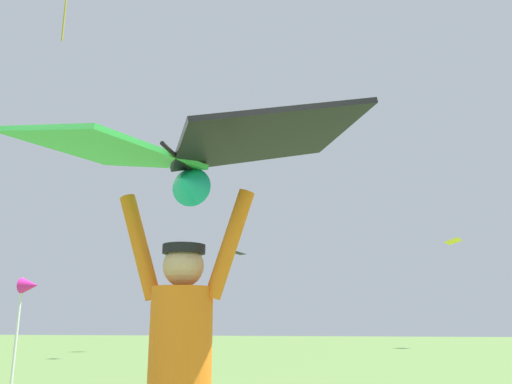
# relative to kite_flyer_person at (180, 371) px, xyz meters

# --- Properties ---
(kite_flyer_person) EXTENTS (0.81, 0.36, 1.92)m
(kite_flyer_person) POSITION_rel_kite_flyer_person_xyz_m (0.00, 0.00, 0.00)
(kite_flyer_person) COLOR #424751
(kite_flyer_person) RESTS_ON ground
(held_stunt_kite) EXTENTS (2.19, 1.20, 0.44)m
(held_stunt_kite) POSITION_rel_kite_flyer_person_xyz_m (0.00, -0.10, 1.20)
(held_stunt_kite) COLOR black
(distant_kite_red_overhead_distant) EXTENTS (0.81, 0.77, 0.36)m
(distant_kite_red_overhead_distant) POSITION_rel_kite_flyer_person_xyz_m (-6.61, 22.18, 10.12)
(distant_kite_red_overhead_distant) COLOR red
(distant_kite_yellow_high_right) EXTENTS (1.04, 1.06, 0.36)m
(distant_kite_yellow_high_right) POSITION_rel_kite_flyer_person_xyz_m (5.14, 28.63, 4.94)
(distant_kite_yellow_high_right) COLOR yellow
(distant_kite_black_far_center) EXTENTS (0.88, 0.87, 0.32)m
(distant_kite_black_far_center) POSITION_rel_kite_flyer_person_xyz_m (-7.12, 26.88, 4.44)
(distant_kite_black_far_center) COLOR black
(marker_flag) EXTENTS (0.30, 0.24, 1.89)m
(marker_flag) POSITION_rel_kite_flyer_person_xyz_m (-4.17, 4.28, 0.70)
(marker_flag) COLOR silver
(marker_flag) RESTS_ON ground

